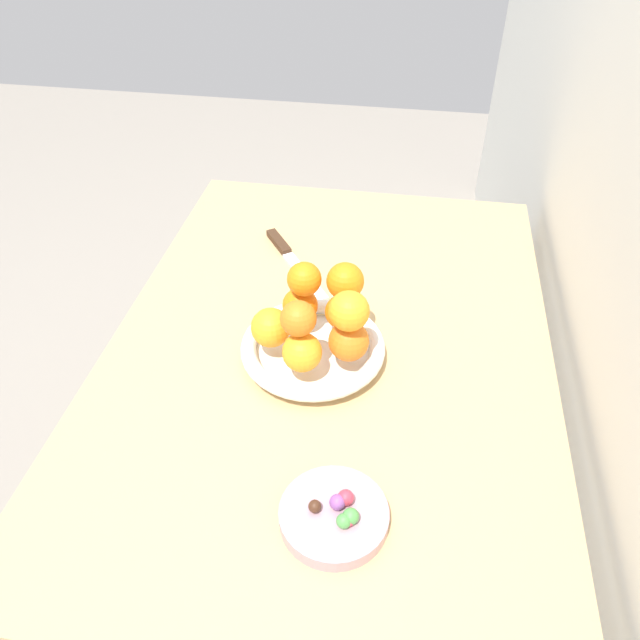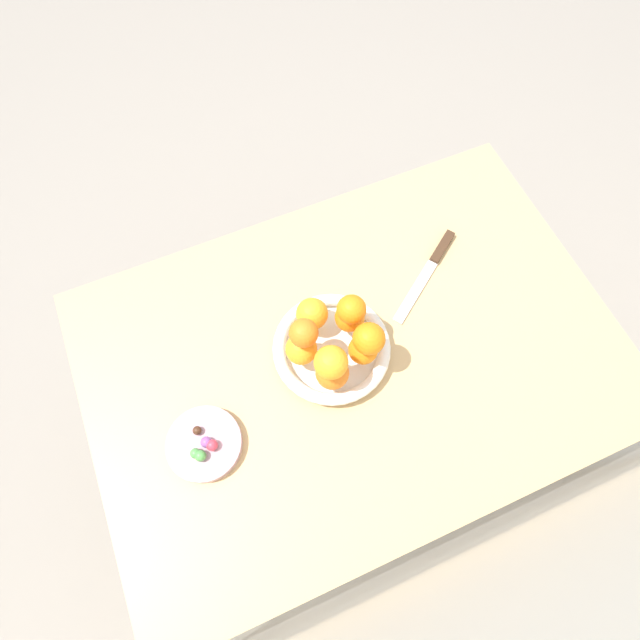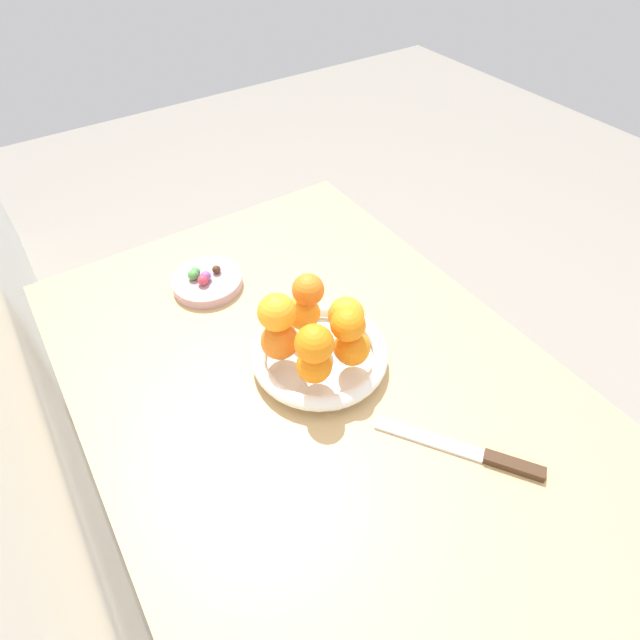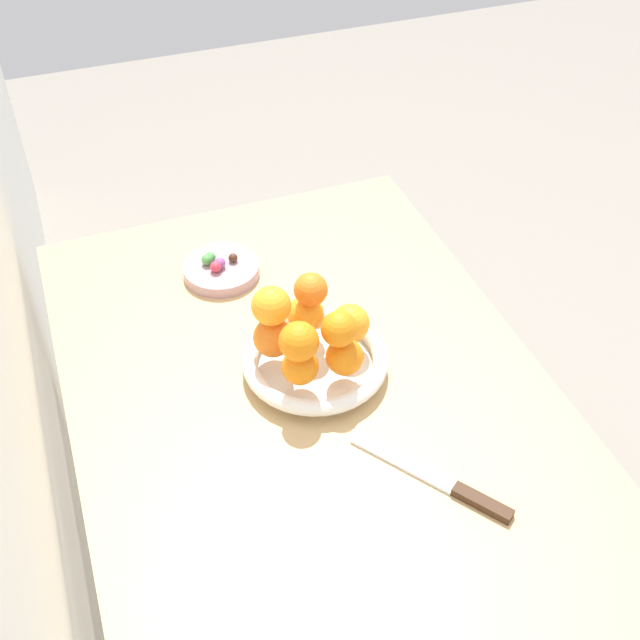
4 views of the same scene
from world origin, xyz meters
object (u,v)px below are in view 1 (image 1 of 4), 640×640
orange_5 (304,279)px  candy_ball_5 (337,503)px  orange_4 (342,312)px  candy_ball_0 (315,506)px  candy_ball_1 (337,502)px  orange_2 (302,352)px  knife (291,258)px  orange_0 (300,305)px  candy_ball_4 (346,498)px  candy_ball_2 (349,520)px  orange_8 (345,281)px  candy_ball_3 (351,516)px  candy_dish (334,516)px  orange_6 (298,319)px  orange_7 (349,311)px  fruit_bowl (313,349)px  candy_ball_6 (344,521)px  orange_3 (349,341)px  orange_1 (271,328)px  dining_table (329,379)px

orange_5 → candy_ball_5: size_ratio=3.27×
orange_4 → candy_ball_0: (0.35, 0.01, -0.04)m
candy_ball_1 → orange_2: bearing=-158.9°
orange_5 → knife: orange_5 is taller
orange_0 → candy_ball_4: 0.36m
orange_4 → candy_ball_2: 0.37m
orange_8 → knife: 0.30m
candy_ball_0 → candy_ball_3: candy_ball_3 is taller
candy_dish → orange_6: orange_6 is taller
orange_6 → orange_8: bearing=151.8°
orange_7 → candy_ball_1: orange_7 is taller
orange_2 → knife: orange_2 is taller
fruit_bowl → candy_ball_6: bearing=16.5°
orange_2 → orange_3: 0.08m
fruit_bowl → orange_1: bearing=-77.4°
dining_table → orange_3: orange_3 is taller
orange_1 → candy_ball_5: size_ratio=3.73×
orange_2 → candy_ball_4: bearing=23.9°
orange_6 → orange_3: bearing=109.6°
candy_ball_2 → candy_ball_3: bearing=152.1°
orange_1 → candy_ball_2: size_ratio=3.83×
knife → orange_4: bearing=30.4°
orange_0 → orange_2: orange_2 is taller
candy_ball_1 → candy_ball_2: bearing=38.9°
candy_ball_1 → candy_ball_4: (-0.01, 0.01, 0.00)m
fruit_bowl → candy_ball_1: 0.30m
orange_3 → orange_6: (0.03, -0.07, 0.06)m
orange_2 → candy_ball_3: (0.25, 0.11, -0.04)m
orange_4 → orange_3: bearing=15.3°
orange_4 → candy_ball_3: bearing=9.6°
candy_dish → candy_ball_1: bearing=154.3°
dining_table → orange_5: bearing=-97.7°
orange_7 → candy_ball_0: size_ratio=3.66×
fruit_bowl → orange_6: orange_6 is taller
dining_table → candy_ball_3: 0.38m
candy_dish → candy_ball_3: candy_ball_3 is taller
candy_ball_6 → candy_ball_1: bearing=-155.1°
orange_4 → orange_6: 0.13m
fruit_bowl → orange_2: size_ratio=3.84×
candy_dish → candy_ball_1: candy_ball_1 is taller
orange_5 → candy_ball_0: orange_5 is taller
orange_7 → candy_ball_0: (0.27, -0.01, -0.11)m
orange_0 → orange_3: orange_3 is taller
orange_1 → orange_2: (0.05, 0.06, -0.00)m
orange_3 → candy_dish: bearing=3.6°
orange_0 → orange_8: 0.10m
candy_ball_0 → candy_ball_5: (-0.01, 0.03, 0.00)m
orange_6 → candy_ball_5: orange_6 is taller
candy_ball_2 → candy_ball_6: (0.00, -0.01, 0.00)m
orange_2 → candy_ball_3: size_ratio=2.88×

